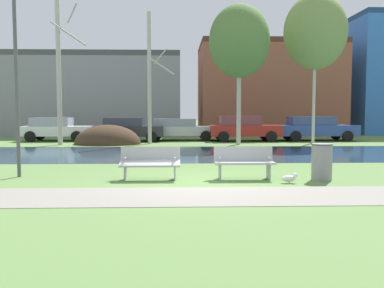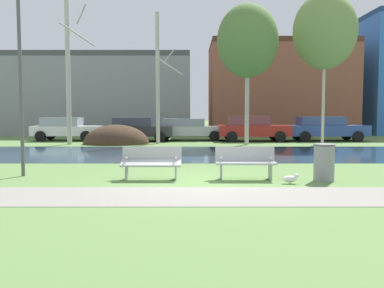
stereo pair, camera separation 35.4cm
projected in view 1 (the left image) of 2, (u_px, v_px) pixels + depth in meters
name	position (u px, v px, depth m)	size (l,w,h in m)	color
ground_plane	(188.00, 149.00, 20.92)	(120.00, 120.00, 0.00)	#5B7F42
paved_path_strip	(202.00, 196.00, 9.30)	(60.00, 2.12, 0.01)	gray
river_band	(190.00, 153.00, 18.61)	(80.00, 7.12, 0.01)	#2D475B
soil_mound	(108.00, 144.00, 23.84)	(3.65, 2.87, 2.14)	#423021
bench_left	(150.00, 162.00, 11.51)	(1.60, 0.57, 0.87)	#9EA0A3
bench_right	(244.00, 162.00, 11.59)	(1.60, 0.57, 0.87)	#9EA0A3
trash_bin	(322.00, 161.00, 11.39)	(0.56, 0.56, 0.98)	gray
seagull	(290.00, 178.00, 10.97)	(0.45, 0.17, 0.26)	white
streetlamp	(15.00, 49.00, 11.75)	(0.32, 0.32, 5.25)	#4C4C51
birch_far_left	(59.00, 60.00, 22.99)	(1.64, 2.59, 8.90)	#BCB7A8
birch_left	(150.00, 78.00, 23.77)	(1.49, 2.37, 7.23)	#BCB7A8
birch_center_left	(239.00, 41.00, 23.13)	(3.27, 3.27, 7.52)	#BCB7A8
birch_center	(315.00, 32.00, 24.11)	(3.50, 3.50, 8.33)	beige
parked_van_nearest_white	(56.00, 129.00, 26.32)	(4.10, 2.08, 1.42)	silver
parked_sedan_second_dark	(128.00, 129.00, 25.95)	(4.11, 1.97, 1.42)	#282B30
parked_hatch_third_silver	(179.00, 129.00, 26.76)	(4.58, 1.95, 1.35)	#B2B5BC
parked_wagon_fourth_red	(243.00, 128.00, 26.15)	(4.28, 2.13, 1.52)	maroon
parked_suv_fifth_blue	(315.00, 128.00, 26.54)	(4.74, 2.11, 1.48)	#2D4793
building_grey_warehouse	(81.00, 96.00, 35.41)	(16.16, 9.86, 6.14)	gray
building_brick_low	(267.00, 89.00, 34.77)	(10.75, 7.57, 7.13)	brown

